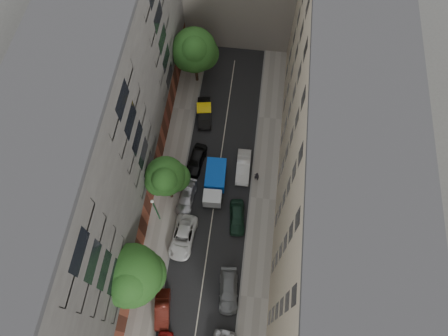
% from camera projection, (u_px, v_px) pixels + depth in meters
% --- Properties ---
extents(ground, '(120.00, 120.00, 0.00)m').
position_uv_depth(ground, '(216.00, 193.00, 46.28)').
color(ground, '#4C4C49').
rests_on(ground, ground).
extents(road_surface, '(8.00, 44.00, 0.02)m').
position_uv_depth(road_surface, '(216.00, 193.00, 46.27)').
color(road_surface, black).
rests_on(road_surface, ground).
extents(sidewalk_left, '(3.00, 44.00, 0.15)m').
position_uv_depth(sidewalk_left, '(169.00, 188.00, 46.50)').
color(sidewalk_left, gray).
rests_on(sidewalk_left, ground).
extents(sidewalk_right, '(3.00, 44.00, 0.15)m').
position_uv_depth(sidewalk_right, '(263.00, 199.00, 45.92)').
color(sidewalk_right, gray).
rests_on(sidewalk_right, ground).
extents(building_left, '(8.00, 44.00, 20.00)m').
position_uv_depth(building_left, '(99.00, 141.00, 37.84)').
color(building_left, '#494644').
rests_on(building_left, ground).
extents(building_right, '(8.00, 44.00, 20.00)m').
position_uv_depth(building_right, '(332.00, 167.00, 36.67)').
color(building_right, '#BEAF93').
rests_on(building_right, ground).
extents(tarp_truck, '(2.35, 5.51, 2.52)m').
position_uv_depth(tarp_truck, '(215.00, 182.00, 45.37)').
color(tarp_truck, black).
rests_on(tarp_truck, ground).
extents(car_left_1, '(1.99, 4.23, 1.34)m').
position_uv_depth(car_left_1, '(162.00, 310.00, 40.13)').
color(car_left_1, '#4B160F').
rests_on(car_left_1, ground).
extents(car_left_2, '(2.77, 5.35, 1.44)m').
position_uv_depth(car_left_2, '(183.00, 237.00, 43.29)').
color(car_left_2, silver).
rests_on(car_left_2, ground).
extents(car_left_3, '(2.14, 4.55, 1.28)m').
position_uv_depth(car_left_3, '(186.00, 197.00, 45.37)').
color(car_left_3, '#B8B8BD').
rests_on(car_left_3, ground).
extents(car_left_4, '(2.39, 4.56, 1.48)m').
position_uv_depth(car_left_4, '(196.00, 160.00, 47.32)').
color(car_left_4, black).
rests_on(car_left_4, ground).
extents(car_left_5, '(2.33, 4.77, 1.50)m').
position_uv_depth(car_left_5, '(204.00, 113.00, 50.16)').
color(car_left_5, black).
rests_on(car_left_5, ground).
extents(car_right_1, '(2.38, 4.85, 1.36)m').
position_uv_depth(car_right_1, '(229.00, 291.00, 40.89)').
color(car_right_1, slate).
rests_on(car_right_1, ground).
extents(car_right_2, '(2.17, 4.38, 1.43)m').
position_uv_depth(car_right_2, '(237.00, 217.00, 44.27)').
color(car_right_2, '#152F21').
rests_on(car_right_2, ground).
extents(car_right_3, '(1.68, 4.55, 1.49)m').
position_uv_depth(car_right_3, '(243.00, 167.00, 46.93)').
color(car_right_3, silver).
rests_on(car_right_3, ground).
extents(tree_near, '(6.07, 5.91, 8.62)m').
position_uv_depth(tree_near, '(132.00, 277.00, 36.63)').
color(tree_near, '#382619').
rests_on(tree_near, sidewalk_left).
extents(tree_mid, '(4.63, 4.25, 7.92)m').
position_uv_depth(tree_mid, '(166.00, 178.00, 41.05)').
color(tree_mid, '#382619').
rests_on(tree_mid, sidewalk_left).
extents(tree_far, '(5.66, 5.45, 8.47)m').
position_uv_depth(tree_far, '(195.00, 52.00, 48.12)').
color(tree_far, '#382619').
rests_on(tree_far, sidewalk_left).
extents(lamp_post, '(0.36, 0.36, 5.61)m').
position_uv_depth(lamp_post, '(155.00, 208.00, 41.62)').
color(lamp_post, '#18562B').
rests_on(lamp_post, sidewalk_left).
extents(pedestrian, '(0.64, 0.47, 1.62)m').
position_uv_depth(pedestrian, '(257.00, 176.00, 46.16)').
color(pedestrian, black).
rests_on(pedestrian, sidewalk_right).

